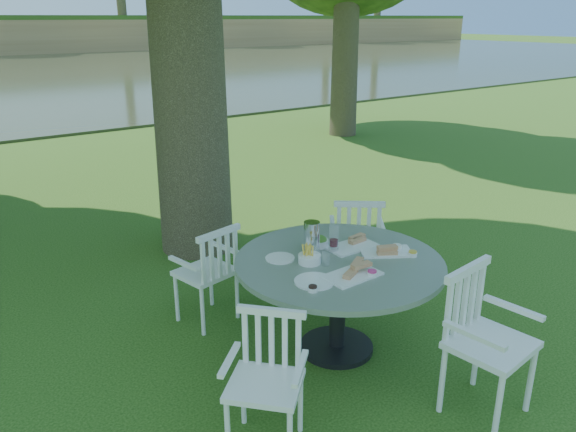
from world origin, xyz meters
The scene contains 7 objects.
ground centered at (0.00, 0.00, 0.00)m, with size 140.00×140.00×0.00m, color #1B3F0D.
table centered at (-0.09, -0.56, 0.62)m, with size 1.53×1.53×0.75m.
chair_ne centered at (0.72, 0.11, 0.52)m, with size 0.61×0.61×0.89m.
chair_nw centered at (-0.66, 0.34, 0.50)m, with size 0.50×0.48×0.85m.
chair_sw centered at (-1.05, -1.04, 0.48)m, with size 0.57×0.57×0.82m.
chair_se centered at (0.19, -1.58, 0.56)m, with size 0.53×0.51×0.96m.
tableware centered at (-0.12, -0.49, 0.80)m, with size 1.10×0.75×0.24m.
Camera 1 is at (-2.60, -3.36, 2.42)m, focal length 35.00 mm.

